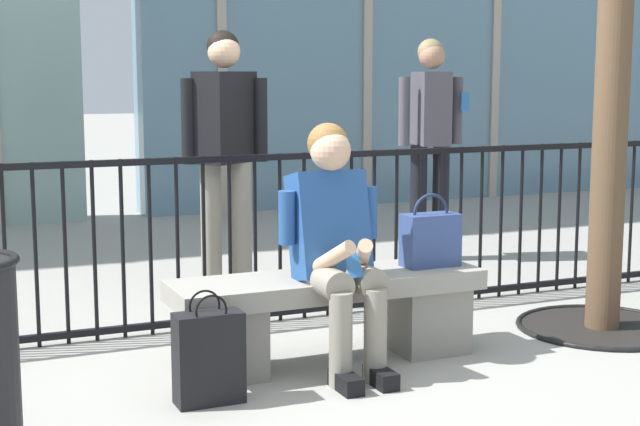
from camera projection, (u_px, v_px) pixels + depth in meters
ground_plane at (328, 362)px, 4.85m from camera, size 60.00×60.00×0.00m
stone_bench at (328, 310)px, 4.81m from camera, size 1.60×0.44×0.45m
seated_person_with_phone at (336, 240)px, 4.63m from camera, size 0.52×0.66×1.21m
handbag_on_bench at (430, 239)px, 4.98m from camera, size 0.29×0.15×0.38m
shopping_bag at (209, 357)px, 4.21m from camera, size 0.30×0.14×0.50m
bystander_at_railing at (225, 146)px, 5.91m from camera, size 0.55×0.40×1.71m
bystander_further_back at (431, 132)px, 7.36m from camera, size 0.55×0.42×1.71m
plaza_railing at (268, 238)px, 5.55m from camera, size 10.01×0.04×0.99m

